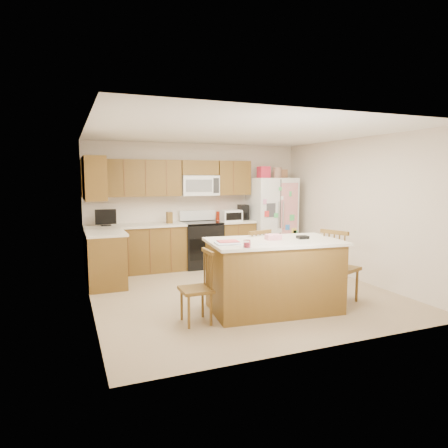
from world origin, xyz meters
name	(u,v)px	position (x,y,z in m)	size (l,w,h in m)	color
ground	(240,292)	(0.00, 0.00, 0.00)	(4.50, 4.50, 0.00)	#897156
room_shell	(241,202)	(0.00, 0.00, 1.44)	(4.60, 4.60, 2.52)	beige
cabinetry	(154,225)	(-0.98, 1.79, 0.91)	(3.36, 1.56, 2.15)	brown
stove	(201,244)	(0.00, 1.94, 0.47)	(0.76, 0.65, 1.13)	black
refrigerator	(271,219)	(1.57, 1.87, 0.92)	(0.90, 0.79, 2.04)	white
island	(274,275)	(0.08, -0.95, 0.49)	(1.87, 1.21, 1.06)	brown
windsor_chair_left	(198,289)	(-1.04, -1.03, 0.44)	(0.38, 0.40, 0.92)	brown
windsor_chair_back	(253,265)	(0.06, -0.33, 0.49)	(0.56, 0.54, 1.04)	brown
windsor_chair_right	(339,268)	(1.14, -0.99, 0.51)	(0.58, 0.59, 1.07)	brown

